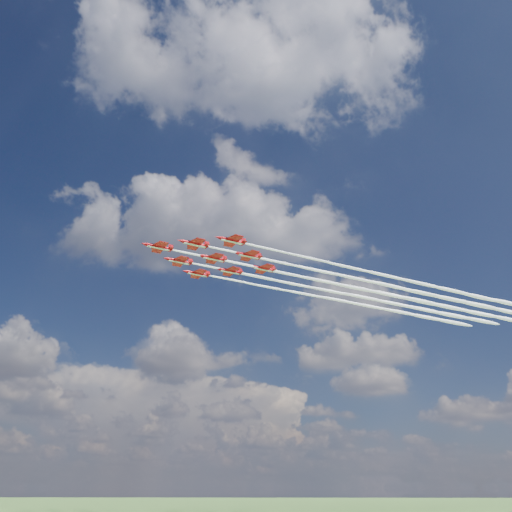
% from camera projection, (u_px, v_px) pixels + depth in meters
% --- Properties ---
extents(jet_lead, '(126.44, 75.72, 2.48)m').
position_uv_depth(jet_lead, '(344.00, 285.00, 181.17)').
color(jet_lead, '#AE0910').
extents(jet_row2_port, '(126.44, 75.72, 2.48)m').
position_uv_depth(jet_row2_port, '(376.00, 283.00, 179.21)').
color(jet_row2_port, '#AE0910').
extents(jet_row2_starb, '(126.44, 75.72, 2.48)m').
position_uv_depth(jet_row2_starb, '(352.00, 295.00, 190.66)').
color(jet_row2_starb, '#AE0910').
extents(jet_row3_port, '(126.44, 75.72, 2.48)m').
position_uv_depth(jet_row3_port, '(410.00, 281.00, 177.24)').
color(jet_row3_port, '#AE0910').
extents(jet_row3_centre, '(126.44, 75.72, 2.48)m').
position_uv_depth(jet_row3_centre, '(383.00, 293.00, 188.69)').
color(jet_row3_centre, '#AE0910').
extents(jet_row3_starb, '(126.44, 75.72, 2.48)m').
position_uv_depth(jet_row3_starb, '(360.00, 305.00, 200.15)').
color(jet_row3_starb, '#AE0910').
extents(jet_row4_port, '(126.44, 75.72, 2.48)m').
position_uv_depth(jet_row4_port, '(415.00, 291.00, 186.73)').
color(jet_row4_port, '#AE0910').
extents(jet_row4_starb, '(126.44, 75.72, 2.48)m').
position_uv_depth(jet_row4_starb, '(389.00, 303.00, 198.18)').
color(jet_row4_starb, '#AE0910').
extents(jet_tail, '(126.44, 75.72, 2.48)m').
position_uv_depth(jet_tail, '(419.00, 301.00, 196.22)').
color(jet_tail, '#AE0910').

